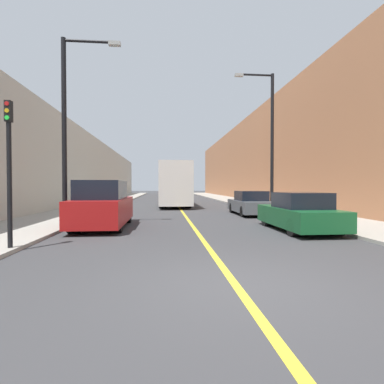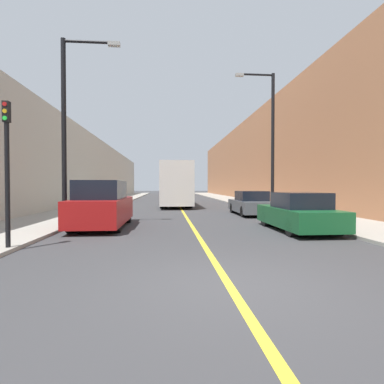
% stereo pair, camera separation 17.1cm
% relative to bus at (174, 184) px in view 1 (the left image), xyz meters
% --- Properties ---
extents(ground_plane, '(200.00, 200.00, 0.00)m').
position_rel_bus_xyz_m(ground_plane, '(0.36, -21.64, -1.89)').
color(ground_plane, '#38383A').
extents(sidewalk_left, '(3.64, 72.00, 0.11)m').
position_rel_bus_xyz_m(sidewalk_left, '(-6.54, 8.36, -1.84)').
color(sidewalk_left, '#9E998E').
rests_on(sidewalk_left, ground).
extents(sidewalk_right, '(3.64, 72.00, 0.11)m').
position_rel_bus_xyz_m(sidewalk_right, '(7.26, 8.36, -1.84)').
color(sidewalk_right, '#9E998E').
rests_on(sidewalk_right, ground).
extents(building_row_left, '(4.00, 72.00, 7.10)m').
position_rel_bus_xyz_m(building_row_left, '(-10.35, 8.36, 1.66)').
color(building_row_left, '#B7B2A3').
rests_on(building_row_left, ground).
extents(building_row_right, '(4.00, 72.00, 10.01)m').
position_rel_bus_xyz_m(building_row_right, '(11.07, 8.36, 3.11)').
color(building_row_right, '#B2724C').
rests_on(building_row_right, ground).
extents(road_center_line, '(0.16, 72.00, 0.01)m').
position_rel_bus_xyz_m(road_center_line, '(0.36, 8.36, -1.89)').
color(road_center_line, gold).
rests_on(road_center_line, ground).
extents(bus, '(2.49, 11.31, 3.56)m').
position_rel_bus_xyz_m(bus, '(0.00, 0.00, 0.00)').
color(bus, silver).
rests_on(bus, ground).
extents(parked_suv_left, '(1.93, 4.87, 1.95)m').
position_rel_bus_xyz_m(parked_suv_left, '(-3.40, -14.01, -0.99)').
color(parked_suv_left, maroon).
rests_on(parked_suv_left, ground).
extents(car_right_near, '(1.88, 4.33, 1.48)m').
position_rel_bus_xyz_m(car_right_near, '(4.34, -15.61, -1.22)').
color(car_right_near, '#145128').
rests_on(car_right_near, ground).
extents(car_right_mid, '(1.79, 4.35, 1.44)m').
position_rel_bus_xyz_m(car_right_mid, '(4.29, -9.20, -1.24)').
color(car_right_mid, '#51565B').
rests_on(car_right_mid, ground).
extents(street_lamp_left, '(2.43, 0.24, 7.77)m').
position_rel_bus_xyz_m(street_lamp_left, '(-4.82, -13.75, 2.62)').
color(street_lamp_left, black).
rests_on(street_lamp_left, sidewalk_left).
extents(street_lamp_right, '(2.43, 0.24, 8.46)m').
position_rel_bus_xyz_m(street_lamp_right, '(5.55, -8.91, 2.97)').
color(street_lamp_right, black).
rests_on(street_lamp_right, sidewalk_right).
extents(traffic_light, '(0.16, 0.18, 3.85)m').
position_rel_bus_xyz_m(traffic_light, '(-4.92, -18.47, 0.32)').
color(traffic_light, black).
rests_on(traffic_light, sidewalk_left).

